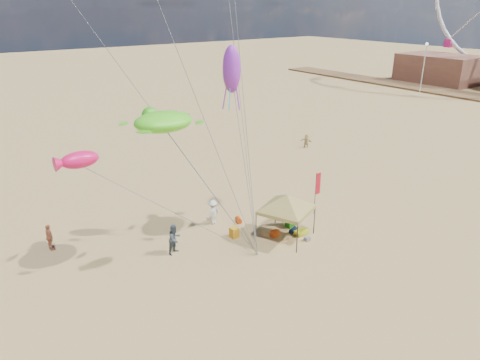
{
  "coord_description": "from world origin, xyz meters",
  "views": [
    {
      "loc": [
        -14.95,
        -17.66,
        14.2
      ],
      "look_at": [
        0.0,
        3.0,
        4.0
      ],
      "focal_mm": 33.03,
      "sensor_mm": 36.0,
      "label": 1
    }
  ],
  "objects_px": {
    "cooler_blue": "(294,209)",
    "person_near_c": "(213,212)",
    "beach_cart": "(301,232)",
    "person_far_c": "(306,141)",
    "person_near_b": "(175,239)",
    "lamp_north": "(425,59)",
    "cooler_red": "(275,233)",
    "chair_yellow": "(234,232)",
    "feather_flag": "(317,186)",
    "canopy_tent": "(287,196)",
    "chair_green": "(290,222)",
    "person_near_a": "(287,214)",
    "person_far_a": "(49,237)"
  },
  "relations": [
    {
      "from": "person_near_a",
      "to": "person_near_b",
      "type": "height_order",
      "value": "person_near_b"
    },
    {
      "from": "cooler_red",
      "to": "beach_cart",
      "type": "relative_size",
      "value": 0.6
    },
    {
      "from": "cooler_red",
      "to": "person_near_a",
      "type": "bearing_deg",
      "value": 23.12
    },
    {
      "from": "cooler_red",
      "to": "person_far_a",
      "type": "bearing_deg",
      "value": 151.27
    },
    {
      "from": "person_near_a",
      "to": "person_near_b",
      "type": "xyz_separation_m",
      "value": [
        -8.01,
        1.23,
        0.17
      ]
    },
    {
      "from": "beach_cart",
      "to": "lamp_north",
      "type": "height_order",
      "value": "lamp_north"
    },
    {
      "from": "person_near_c",
      "to": "lamp_north",
      "type": "xyz_separation_m",
      "value": [
        55.46,
        20.42,
        4.63
      ]
    },
    {
      "from": "cooler_blue",
      "to": "person_near_c",
      "type": "relative_size",
      "value": 0.3
    },
    {
      "from": "beach_cart",
      "to": "person_near_c",
      "type": "distance_m",
      "value": 6.17
    },
    {
      "from": "cooler_red",
      "to": "person_far_c",
      "type": "height_order",
      "value": "person_far_c"
    },
    {
      "from": "cooler_red",
      "to": "cooler_blue",
      "type": "relative_size",
      "value": 1.0
    },
    {
      "from": "cooler_blue",
      "to": "person_far_c",
      "type": "distance_m",
      "value": 15.86
    },
    {
      "from": "beach_cart",
      "to": "person_near_a",
      "type": "bearing_deg",
      "value": 83.5
    },
    {
      "from": "beach_cart",
      "to": "person_far_c",
      "type": "xyz_separation_m",
      "value": [
        13.52,
        13.66,
        0.53
      ]
    },
    {
      "from": "lamp_north",
      "to": "person_near_c",
      "type": "bearing_deg",
      "value": -159.78
    },
    {
      "from": "person_near_c",
      "to": "person_near_b",
      "type": "bearing_deg",
      "value": 10.08
    },
    {
      "from": "cooler_blue",
      "to": "feather_flag",
      "type": "bearing_deg",
      "value": -45.62
    },
    {
      "from": "person_near_c",
      "to": "person_far_c",
      "type": "relative_size",
      "value": 1.21
    },
    {
      "from": "chair_green",
      "to": "person_near_c",
      "type": "distance_m",
      "value": 5.34
    },
    {
      "from": "person_near_b",
      "to": "person_near_c",
      "type": "relative_size",
      "value": 1.07
    },
    {
      "from": "person_near_a",
      "to": "cooler_red",
      "type": "bearing_deg",
      "value": 8.33
    },
    {
      "from": "cooler_blue",
      "to": "chair_green",
      "type": "relative_size",
      "value": 0.77
    },
    {
      "from": "canopy_tent",
      "to": "beach_cart",
      "type": "xyz_separation_m",
      "value": [
        1.1,
        -0.36,
        -2.74
      ]
    },
    {
      "from": "beach_cart",
      "to": "canopy_tent",
      "type": "bearing_deg",
      "value": 161.87
    },
    {
      "from": "person_near_a",
      "to": "person_near_b",
      "type": "distance_m",
      "value": 8.11
    },
    {
      "from": "person_near_a",
      "to": "person_far_a",
      "type": "bearing_deg",
      "value": -38.02
    },
    {
      "from": "chair_green",
      "to": "feather_flag",
      "type": "bearing_deg",
      "value": 8.8
    },
    {
      "from": "person_near_a",
      "to": "chair_yellow",
      "type": "bearing_deg",
      "value": -24.73
    },
    {
      "from": "canopy_tent",
      "to": "person_far_c",
      "type": "distance_m",
      "value": 19.89
    },
    {
      "from": "chair_yellow",
      "to": "person_near_c",
      "type": "xyz_separation_m",
      "value": [
        -0.1,
        2.43,
        0.54
      ]
    },
    {
      "from": "chair_yellow",
      "to": "lamp_north",
      "type": "xyz_separation_m",
      "value": [
        55.36,
        22.85,
        5.17
      ]
    },
    {
      "from": "person_near_b",
      "to": "chair_yellow",
      "type": "bearing_deg",
      "value": -26.89
    },
    {
      "from": "cooler_red",
      "to": "chair_yellow",
      "type": "relative_size",
      "value": 0.77
    },
    {
      "from": "person_near_b",
      "to": "lamp_north",
      "type": "height_order",
      "value": "lamp_north"
    },
    {
      "from": "person_near_a",
      "to": "person_far_c",
      "type": "bearing_deg",
      "value": -152.69
    },
    {
      "from": "person_far_a",
      "to": "chair_yellow",
      "type": "bearing_deg",
      "value": -121.15
    },
    {
      "from": "feather_flag",
      "to": "beach_cart",
      "type": "height_order",
      "value": "feather_flag"
    },
    {
      "from": "chair_green",
      "to": "person_near_a",
      "type": "relative_size",
      "value": 0.45
    },
    {
      "from": "beach_cart",
      "to": "person_far_c",
      "type": "bearing_deg",
      "value": 45.3
    },
    {
      "from": "person_near_b",
      "to": "person_near_c",
      "type": "height_order",
      "value": "person_near_b"
    },
    {
      "from": "cooler_blue",
      "to": "person_near_c",
      "type": "xyz_separation_m",
      "value": [
        -5.85,
        1.91,
        0.7
      ]
    },
    {
      "from": "chair_green",
      "to": "person_near_a",
      "type": "height_order",
      "value": "person_near_a"
    },
    {
      "from": "cooler_red",
      "to": "beach_cart",
      "type": "xyz_separation_m",
      "value": [
        1.54,
        -0.88,
        0.01
      ]
    },
    {
      "from": "beach_cart",
      "to": "person_far_c",
      "type": "relative_size",
      "value": 0.61
    },
    {
      "from": "person_near_c",
      "to": "person_far_c",
      "type": "xyz_separation_m",
      "value": [
        17.41,
        8.92,
        -0.16
      ]
    },
    {
      "from": "cooler_red",
      "to": "chair_green",
      "type": "bearing_deg",
      "value": 13.1
    },
    {
      "from": "person_far_a",
      "to": "cooler_red",
      "type": "bearing_deg",
      "value": -122.0
    },
    {
      "from": "cooler_blue",
      "to": "lamp_north",
      "type": "bearing_deg",
      "value": 24.24
    },
    {
      "from": "cooler_blue",
      "to": "person_near_b",
      "type": "distance_m",
      "value": 9.81
    },
    {
      "from": "person_near_c",
      "to": "lamp_north",
      "type": "distance_m",
      "value": 59.28
    }
  ]
}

